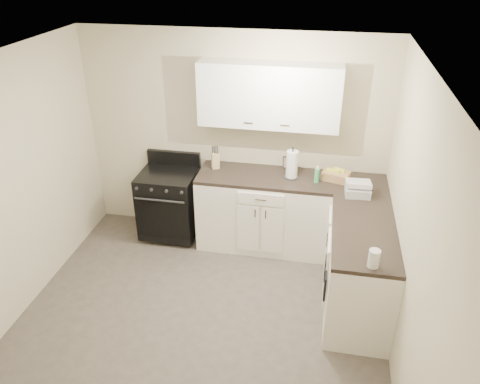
% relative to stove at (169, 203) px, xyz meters
% --- Properties ---
extents(floor, '(3.60, 3.60, 0.00)m').
position_rel_stove_xyz_m(floor, '(0.75, -1.48, -0.46)').
color(floor, '#473F38').
rests_on(floor, ground).
extents(ceiling, '(3.60, 3.60, 0.00)m').
position_rel_stove_xyz_m(ceiling, '(0.75, -1.48, 2.04)').
color(ceiling, white).
rests_on(ceiling, wall_back).
extents(wall_back, '(3.60, 0.00, 3.60)m').
position_rel_stove_xyz_m(wall_back, '(0.75, 0.32, 0.79)').
color(wall_back, beige).
rests_on(wall_back, ground).
extents(wall_right, '(0.00, 3.60, 3.60)m').
position_rel_stove_xyz_m(wall_right, '(2.55, -1.48, 0.79)').
color(wall_right, beige).
rests_on(wall_right, ground).
extents(wall_left, '(0.00, 3.60, 3.60)m').
position_rel_stove_xyz_m(wall_left, '(-1.05, -1.48, 0.79)').
color(wall_left, beige).
rests_on(wall_left, ground).
extents(base_cabinets_back, '(1.55, 0.60, 0.90)m').
position_rel_stove_xyz_m(base_cabinets_back, '(1.18, 0.02, -0.01)').
color(base_cabinets_back, white).
rests_on(base_cabinets_back, floor).
extents(base_cabinets_right, '(0.60, 1.90, 0.90)m').
position_rel_stove_xyz_m(base_cabinets_right, '(2.25, -0.63, -0.01)').
color(base_cabinets_right, white).
rests_on(base_cabinets_right, floor).
extents(countertop_back, '(1.55, 0.60, 0.04)m').
position_rel_stove_xyz_m(countertop_back, '(1.18, 0.02, 0.46)').
color(countertop_back, black).
rests_on(countertop_back, base_cabinets_back).
extents(countertop_right, '(0.60, 1.90, 0.04)m').
position_rel_stove_xyz_m(countertop_right, '(2.25, -0.63, 0.46)').
color(countertop_right, black).
rests_on(countertop_right, base_cabinets_right).
extents(upper_cabinets, '(1.55, 0.30, 0.70)m').
position_rel_stove_xyz_m(upper_cabinets, '(1.18, 0.18, 1.38)').
color(upper_cabinets, white).
rests_on(upper_cabinets, wall_back).
extents(stove, '(0.67, 0.57, 0.81)m').
position_rel_stove_xyz_m(stove, '(0.00, 0.00, 0.00)').
color(stove, black).
rests_on(stove, floor).
extents(knife_block, '(0.11, 0.11, 0.19)m').
position_rel_stove_xyz_m(knife_block, '(0.57, 0.12, 0.58)').
color(knife_block, '#CEB47F').
rests_on(knife_block, countertop_back).
extents(paper_towel, '(0.14, 0.14, 0.32)m').
position_rel_stove_xyz_m(paper_towel, '(1.48, 0.04, 0.64)').
color(paper_towel, white).
rests_on(paper_towel, countertop_back).
extents(soap_bottle, '(0.07, 0.07, 0.17)m').
position_rel_stove_xyz_m(soap_bottle, '(1.76, -0.03, 0.56)').
color(soap_bottle, '#42AD69').
rests_on(soap_bottle, countertop_back).
extents(picture_frame, '(0.12, 0.06, 0.15)m').
position_rel_stove_xyz_m(picture_frame, '(1.41, 0.28, 0.55)').
color(picture_frame, black).
rests_on(picture_frame, countertop_back).
extents(wicker_basket, '(0.34, 0.27, 0.10)m').
position_rel_stove_xyz_m(wicker_basket, '(1.98, 0.07, 0.53)').
color(wicker_basket, '#AB8651').
rests_on(wicker_basket, countertop_right).
extents(countertop_grill, '(0.27, 0.25, 0.09)m').
position_rel_stove_xyz_m(countertop_grill, '(2.21, -0.23, 0.53)').
color(countertop_grill, silver).
rests_on(countertop_grill, countertop_right).
extents(glass_jar, '(0.10, 0.10, 0.16)m').
position_rel_stove_xyz_m(glass_jar, '(2.29, -1.48, 0.56)').
color(glass_jar, silver).
rests_on(glass_jar, countertop_right).
extents(oven_mitt_near, '(0.02, 0.14, 0.25)m').
position_rel_stove_xyz_m(oven_mitt_near, '(1.93, -1.31, 0.08)').
color(oven_mitt_near, black).
rests_on(oven_mitt_near, base_cabinets_right).
extents(oven_mitt_far, '(0.02, 0.14, 0.25)m').
position_rel_stove_xyz_m(oven_mitt_far, '(1.93, -0.99, 0.04)').
color(oven_mitt_far, black).
rests_on(oven_mitt_far, base_cabinets_right).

